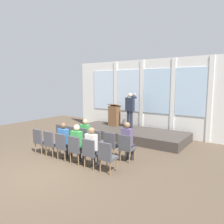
% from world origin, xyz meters
% --- Properties ---
extents(ground_plane, '(16.39, 16.39, 0.00)m').
position_xyz_m(ground_plane, '(0.00, 0.00, 0.00)').
color(ground_plane, brown).
extents(rear_partition, '(8.32, 0.14, 3.85)m').
position_xyz_m(rear_partition, '(0.05, 6.29, 1.97)').
color(rear_partition, silver).
rests_on(rear_partition, ground).
extents(stage_platform, '(5.52, 2.12, 0.41)m').
position_xyz_m(stage_platform, '(0.00, 4.94, 0.21)').
color(stage_platform, '#3F3833').
rests_on(stage_platform, ground).
extents(speaker, '(0.51, 0.69, 1.76)m').
position_xyz_m(speaker, '(-0.12, 5.25, 1.44)').
color(speaker, '#232838').
rests_on(speaker, stage_platform).
extents(mic_stand, '(0.28, 0.28, 1.55)m').
position_xyz_m(mic_stand, '(-0.40, 5.46, 0.75)').
color(mic_stand, black).
rests_on(mic_stand, stage_platform).
extents(lectern, '(0.60, 0.48, 1.16)m').
position_xyz_m(lectern, '(-1.12, 5.34, 0.96)').
color(lectern, brown).
rests_on(lectern, stage_platform).
extents(chair_r0_c0, '(0.46, 0.44, 0.94)m').
position_xyz_m(chair_r0_c0, '(-1.56, 2.11, 0.53)').
color(chair_r0_c0, olive).
rests_on(chair_r0_c0, ground).
extents(chair_r0_c1, '(0.46, 0.44, 0.94)m').
position_xyz_m(chair_r0_c1, '(-0.93, 2.11, 0.53)').
color(chair_r0_c1, olive).
rests_on(chair_r0_c1, ground).
extents(chair_r0_c2, '(0.46, 0.44, 0.94)m').
position_xyz_m(chair_r0_c2, '(-0.31, 2.11, 0.53)').
color(chair_r0_c2, olive).
rests_on(chair_r0_c2, ground).
extents(audience_r0_c2, '(0.36, 0.39, 1.27)m').
position_xyz_m(audience_r0_c2, '(-0.31, 2.20, 0.71)').
color(audience_r0_c2, '#2D2D33').
rests_on(audience_r0_c2, ground).
extents(chair_r0_c3, '(0.46, 0.44, 0.94)m').
position_xyz_m(chair_r0_c3, '(0.31, 2.11, 0.53)').
color(chair_r0_c3, olive).
rests_on(chair_r0_c3, ground).
extents(chair_r0_c4, '(0.46, 0.44, 0.94)m').
position_xyz_m(chair_r0_c4, '(0.93, 2.11, 0.53)').
color(chair_r0_c4, olive).
rests_on(chair_r0_c4, ground).
extents(chair_r0_c5, '(0.46, 0.44, 0.94)m').
position_xyz_m(chair_r0_c5, '(1.56, 2.11, 0.53)').
color(chair_r0_c5, olive).
rests_on(chair_r0_c5, ground).
extents(audience_r0_c5, '(0.36, 0.39, 1.35)m').
position_xyz_m(audience_r0_c5, '(1.56, 2.19, 0.75)').
color(audience_r0_c5, '#2D2D33').
rests_on(audience_r0_c5, ground).
extents(chair_r1_c0, '(0.46, 0.44, 0.94)m').
position_xyz_m(chair_r1_c0, '(-1.56, 1.01, 0.53)').
color(chair_r1_c0, olive).
rests_on(chair_r1_c0, ground).
extents(chair_r1_c1, '(0.46, 0.44, 0.94)m').
position_xyz_m(chair_r1_c1, '(-0.93, 1.01, 0.53)').
color(chair_r1_c1, olive).
rests_on(chair_r1_c1, ground).
extents(chair_r1_c2, '(0.46, 0.44, 0.94)m').
position_xyz_m(chair_r1_c2, '(-0.31, 1.01, 0.53)').
color(chair_r1_c2, olive).
rests_on(chair_r1_c2, ground).
extents(audience_r1_c2, '(0.36, 0.39, 1.30)m').
position_xyz_m(audience_r1_c2, '(-0.31, 1.09, 0.72)').
color(audience_r1_c2, '#2D2D33').
rests_on(audience_r1_c2, ground).
extents(chair_r1_c3, '(0.46, 0.44, 0.94)m').
position_xyz_m(chair_r1_c3, '(0.31, 1.01, 0.53)').
color(chair_r1_c3, olive).
rests_on(chair_r1_c3, ground).
extents(audience_r1_c3, '(0.36, 0.39, 1.31)m').
position_xyz_m(audience_r1_c3, '(0.31, 1.09, 0.73)').
color(audience_r1_c3, '#2D2D33').
rests_on(audience_r1_c3, ground).
extents(chair_r1_c4, '(0.46, 0.44, 0.94)m').
position_xyz_m(chair_r1_c4, '(0.93, 1.01, 0.53)').
color(chair_r1_c4, olive).
rests_on(chair_r1_c4, ground).
extents(audience_r1_c4, '(0.36, 0.39, 1.29)m').
position_xyz_m(audience_r1_c4, '(0.93, 1.09, 0.72)').
color(audience_r1_c4, '#2D2D33').
rests_on(audience_r1_c4, ground).
extents(chair_r1_c5, '(0.46, 0.44, 0.94)m').
position_xyz_m(chair_r1_c5, '(1.56, 1.01, 0.53)').
color(chair_r1_c5, olive).
rests_on(chair_r1_c5, ground).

